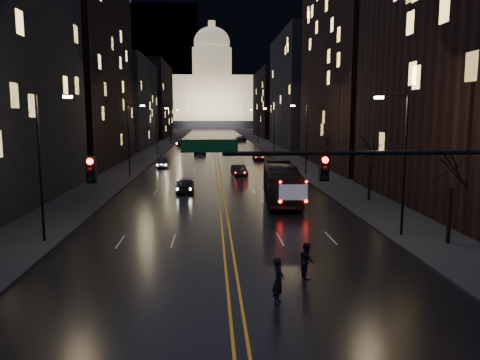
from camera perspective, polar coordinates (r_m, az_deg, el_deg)
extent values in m
plane|color=black|center=(19.62, -0.56, -15.12)|extent=(900.00, 900.00, 0.00)
cube|color=black|center=(148.22, -3.19, 5.09)|extent=(20.00, 320.00, 0.02)
cube|color=black|center=(148.79, -8.61, 5.05)|extent=(8.00, 320.00, 0.16)
cube|color=black|center=(148.96, 2.22, 5.14)|extent=(8.00, 320.00, 0.16)
cube|color=orange|center=(148.22, -3.19, 5.10)|extent=(0.62, 320.00, 0.01)
cube|color=black|center=(75.02, -19.52, 12.43)|extent=(12.00, 30.00, 28.00)
cube|color=black|center=(111.85, -14.06, 9.01)|extent=(12.00, 34.00, 20.00)
cube|color=black|center=(159.34, -10.93, 9.48)|extent=(12.00, 40.00, 24.00)
cube|color=black|center=(44.09, 27.02, 12.78)|extent=(12.00, 26.00, 24.00)
cube|color=black|center=(72.34, 14.79, 16.79)|extent=(12.00, 30.00, 38.00)
cube|color=black|center=(112.30, 7.86, 10.70)|extent=(12.00, 34.00, 26.00)
cube|color=black|center=(159.56, 4.41, 9.24)|extent=(12.00, 40.00, 22.00)
cube|color=black|center=(404.19, 2.40, 16.23)|extent=(520.00, 60.00, 130.00)
cube|color=black|center=(268.08, -3.37, 6.85)|extent=(90.00, 50.00, 4.00)
cube|color=#E7C486|center=(268.14, -3.40, 9.84)|extent=(80.00, 36.00, 24.00)
cylinder|color=beige|center=(269.50, -3.43, 14.10)|extent=(22.00, 22.00, 16.00)
ellipsoid|color=beige|center=(270.88, -3.45, 16.41)|extent=(20.00, 20.00, 17.00)
cylinder|color=#E7C486|center=(272.24, -3.47, 18.18)|extent=(4.00, 4.00, 6.00)
cylinder|color=black|center=(19.19, 16.08, 3.19)|extent=(12.00, 0.18, 0.18)
cube|color=black|center=(18.71, -17.66, 1.16)|extent=(0.35, 0.30, 1.00)
cube|color=black|center=(18.67, 10.21, 1.40)|extent=(0.35, 0.30, 1.00)
sphere|color=#FF0705|center=(18.49, -17.84, 2.17)|extent=(0.24, 0.24, 0.24)
sphere|color=#FF0705|center=(18.46, 10.37, 2.41)|extent=(0.24, 0.24, 0.24)
cube|color=#053F14|center=(18.06, -3.76, 4.15)|extent=(2.20, 0.06, 0.50)
cylinder|color=black|center=(30.62, 19.42, 1.57)|extent=(0.16, 0.16, 9.00)
cylinder|color=black|center=(30.13, 18.21, 9.72)|extent=(1.80, 0.10, 0.10)
cube|color=#FFE499|center=(29.80, 16.57, 9.62)|extent=(0.50, 0.25, 0.15)
cylinder|color=black|center=(29.94, -23.18, 1.23)|extent=(0.16, 0.16, 9.00)
cylinder|color=black|center=(29.49, -21.98, 9.58)|extent=(1.80, 0.10, 0.10)
cube|color=#FFE499|center=(29.22, -20.27, 9.49)|extent=(0.50, 0.25, 0.15)
cylinder|color=black|center=(59.32, 8.09, 4.88)|extent=(0.16, 0.16, 9.00)
cylinder|color=black|center=(59.06, 7.31, 9.06)|extent=(1.80, 0.10, 0.10)
cube|color=#FFE499|center=(58.90, 6.44, 8.98)|extent=(0.50, 0.25, 0.15)
cylinder|color=black|center=(58.97, -13.42, 4.73)|extent=(0.16, 0.16, 9.00)
cylinder|color=black|center=(58.74, -12.68, 8.94)|extent=(1.80, 0.10, 0.10)
cube|color=#FFE499|center=(58.61, -11.80, 8.87)|extent=(0.50, 0.25, 0.15)
cylinder|color=black|center=(88.88, 4.19, 5.98)|extent=(0.16, 0.16, 9.00)
cylinder|color=black|center=(88.71, 3.64, 8.76)|extent=(1.80, 0.10, 0.10)
cube|color=#FFE499|center=(88.60, 3.06, 8.70)|extent=(0.50, 0.25, 0.15)
cylinder|color=black|center=(88.65, -10.12, 5.87)|extent=(0.16, 0.16, 9.00)
cylinder|color=black|center=(88.50, -9.60, 8.67)|extent=(1.80, 0.10, 0.10)
cube|color=#FFE499|center=(88.41, -9.02, 8.62)|extent=(0.50, 0.25, 0.15)
cylinder|color=black|center=(118.66, 2.24, 6.52)|extent=(0.16, 0.16, 9.00)
cylinder|color=black|center=(118.53, 1.81, 8.60)|extent=(1.80, 0.10, 0.10)
cube|color=#FFE499|center=(118.45, 1.38, 8.55)|extent=(0.50, 0.25, 0.15)
cylinder|color=black|center=(118.49, -8.47, 6.44)|extent=(0.16, 0.16, 9.00)
cylinder|color=black|center=(118.37, -8.08, 8.53)|extent=(1.80, 0.10, 0.10)
cube|color=#FFE499|center=(118.31, -7.64, 8.49)|extent=(0.50, 0.25, 0.15)
cylinder|color=black|center=(30.11, 24.17, -4.09)|extent=(0.24, 0.24, 3.50)
cylinder|color=black|center=(42.79, 15.49, -0.25)|extent=(0.24, 0.24, 3.50)
cylinder|color=black|center=(58.03, 10.37, 2.04)|extent=(0.24, 0.24, 3.50)
imported|color=black|center=(41.70, 5.08, -0.36)|extent=(3.64, 11.90, 3.27)
imported|color=black|center=(46.44, -6.71, -0.60)|extent=(1.92, 4.52, 1.52)
imported|color=black|center=(67.68, -9.37, 1.99)|extent=(1.58, 4.10, 1.33)
imported|color=black|center=(89.62, -4.88, 3.55)|extent=(2.31, 4.95, 1.37)
imported|color=black|center=(114.18, -7.36, 4.49)|extent=(2.56, 5.05, 1.40)
imported|color=black|center=(57.85, -0.12, 1.13)|extent=(1.98, 4.52, 1.45)
imported|color=black|center=(77.57, 2.23, 2.88)|extent=(1.68, 4.11, 1.40)
imported|color=black|center=(98.85, -1.55, 4.01)|extent=(2.36, 5.05, 1.43)
imported|color=black|center=(132.60, 0.15, 5.07)|extent=(2.80, 5.53, 1.50)
imported|color=black|center=(19.56, 4.69, -12.14)|extent=(0.69, 0.84, 1.96)
imported|color=black|center=(22.61, 8.12, -9.70)|extent=(0.56, 0.89, 1.72)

